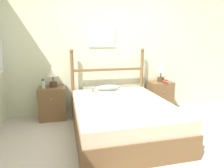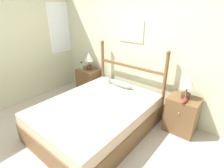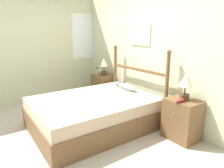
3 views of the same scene
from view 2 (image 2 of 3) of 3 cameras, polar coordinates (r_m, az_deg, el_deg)
ground_plane at (r=2.89m, az=-11.59°, el=-20.46°), size 16.00×16.00×0.00m
wall_back at (r=3.47m, az=9.24°, el=11.67°), size 6.40×0.08×2.55m
wall_left at (r=4.08m, az=-32.81°, el=10.08°), size 0.08×6.40×2.55m
bed at (r=3.07m, az=-4.94°, el=-10.64°), size 1.52×2.03×0.53m
headboard at (r=3.53m, az=5.87°, el=3.02°), size 1.54×0.08×1.35m
nightstand_left at (r=4.32m, az=-7.63°, el=0.82°), size 0.49×0.42×0.63m
nightstand_right at (r=3.24m, az=21.83°, el=-9.28°), size 0.49×0.42×0.63m
table_lamp_left at (r=4.11m, az=-7.55°, el=8.11°), size 0.21×0.21×0.40m
table_lamp_right at (r=2.98m, az=23.53°, el=0.01°), size 0.21×0.21×0.40m
bottle at (r=4.23m, az=-9.90°, el=5.95°), size 0.07×0.07×0.18m
model_boat at (r=2.96m, az=22.59°, el=-4.99°), size 0.07×0.21×0.17m
fish_pillow at (r=3.48m, az=2.68°, el=0.04°), size 0.57×0.11×0.12m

